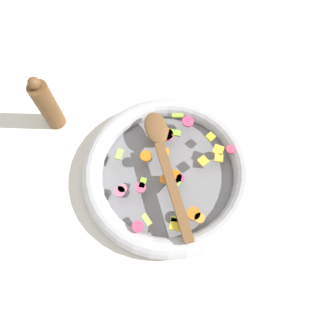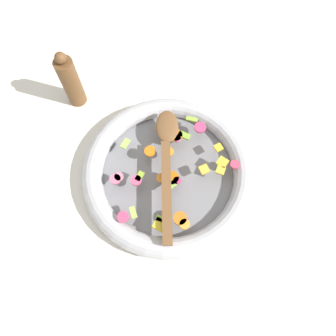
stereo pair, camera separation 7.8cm
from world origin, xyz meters
name	(u,v)px [view 1 (the left image)]	position (x,y,z in m)	size (l,w,h in m)	color
ground_plane	(168,176)	(0.00, 0.00, 0.00)	(4.00, 4.00, 0.00)	silver
skillet	(168,172)	(0.00, 0.00, 0.02)	(0.42, 0.42, 0.05)	slate
chopped_vegetables	(170,168)	(0.00, -0.01, 0.05)	(0.30, 0.31, 0.01)	orange
wooden_spoon	(166,159)	(0.02, 0.00, 0.06)	(0.34, 0.06, 0.01)	brown
pepper_mill	(47,105)	(0.21, 0.26, 0.08)	(0.05, 0.05, 0.18)	brown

